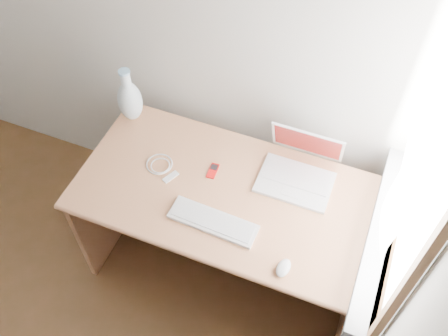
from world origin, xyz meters
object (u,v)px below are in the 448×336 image
at_px(laptop, 299,169).
at_px(external_keyboard, 213,221).
at_px(desk, 235,204).
at_px(vase, 130,100).

xyz_separation_m(laptop, external_keyboard, (-0.27, -0.38, -0.04)).
relative_size(desk, vase, 4.50).
height_order(desk, vase, vase).
xyz_separation_m(external_keyboard, vase, (-0.62, 0.43, 0.12)).
xyz_separation_m(desk, external_keyboard, (-0.00, -0.26, 0.22)).
bearing_deg(external_keyboard, vase, 147.43).
relative_size(laptop, vase, 1.09).
xyz_separation_m(desk, laptop, (0.26, 0.12, 0.26)).
bearing_deg(laptop, desk, -155.64).
bearing_deg(vase, external_keyboard, -34.61).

